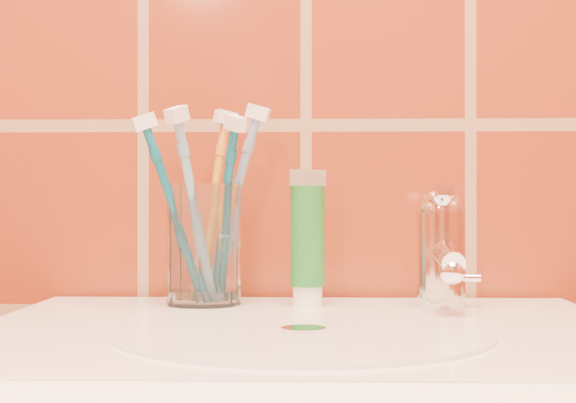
{
  "coord_description": "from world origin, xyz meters",
  "views": [
    {
      "loc": [
        0.01,
        0.21,
        0.95
      ],
      "look_at": [
        -0.02,
        1.08,
        0.96
      ],
      "focal_mm": 55.0,
      "sensor_mm": 36.0,
      "label": 1
    }
  ],
  "objects": [
    {
      "name": "toothbrush_4",
      "position": [
        -0.08,
        1.12,
        0.95
      ],
      "size": [
        0.1,
        0.09,
        0.21
      ],
      "primitive_type": null,
      "rotation": [
        0.28,
        0.0,
        1.42
      ],
      "color": "#708FC7",
      "rests_on": "glass_tumbler"
    },
    {
      "name": "faucet",
      "position": [
        0.14,
        1.09,
        0.91
      ],
      "size": [
        0.05,
        0.11,
        0.12
      ],
      "color": "white",
      "rests_on": "pedestal_sink"
    },
    {
      "name": "toothbrush_0",
      "position": [
        -0.13,
        1.1,
        0.95
      ],
      "size": [
        0.13,
        0.12,
        0.2
      ],
      "primitive_type": null,
      "rotation": [
        0.34,
        0.0,
        -1.21
      ],
      "color": "#0D5A73",
      "rests_on": "glass_tumbler"
    },
    {
      "name": "glass_tumbler",
      "position": [
        -0.1,
        1.12,
        0.91
      ],
      "size": [
        0.09,
        0.09,
        0.12
      ],
      "primitive_type": "cylinder",
      "rotation": [
        0.0,
        0.0,
        -0.28
      ],
      "color": "white",
      "rests_on": "pedestal_sink"
    },
    {
      "name": "toothbrush_1",
      "position": [
        -0.08,
        1.1,
        0.94
      ],
      "size": [
        0.11,
        0.12,
        0.21
      ],
      "primitive_type": null,
      "rotation": [
        0.25,
        0.0,
        0.63
      ],
      "color": "#0C546B",
      "rests_on": "glass_tumbler"
    },
    {
      "name": "toothbrush_3",
      "position": [
        -0.11,
        1.09,
        0.95
      ],
      "size": [
        0.11,
        0.14,
        0.22
      ],
      "primitive_type": null,
      "rotation": [
        0.29,
        0.0,
        -0.54
      ],
      "color": "#689BB9",
      "rests_on": "glass_tumbler"
    },
    {
      "name": "toothpaste_tube",
      "position": [
        0.0,
        1.11,
        0.91
      ],
      "size": [
        0.04,
        0.04,
        0.14
      ],
      "rotation": [
        0.0,
        0.0,
        0.39
      ],
      "color": "white",
      "rests_on": "pedestal_sink"
    },
    {
      "name": "toothbrush_2",
      "position": [
        -0.1,
        1.13,
        0.95
      ],
      "size": [
        0.09,
        0.08,
        0.21
      ],
      "primitive_type": null,
      "rotation": [
        0.16,
        0.0,
        2.14
      ],
      "color": "orange",
      "rests_on": "glass_tumbler"
    }
  ]
}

